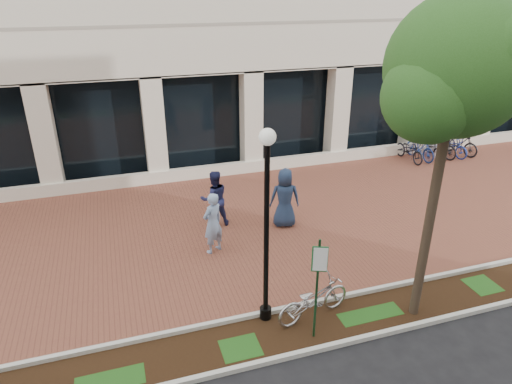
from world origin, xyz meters
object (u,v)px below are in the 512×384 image
object	(u,v)px
street_tree	(456,76)
pedestrian_left	(213,223)
parking_sign	(318,278)
bollard	(287,178)
lamppost	(267,220)
pedestrian_mid	(214,199)
bike_rack_cluster	(435,147)
pedestrian_right	(285,198)
locked_bicycle	(313,299)

from	to	relation	value
street_tree	pedestrian_left	size ratio (longest dim) A/B	3.81
parking_sign	pedestrian_left	xyz separation A→B (m)	(-1.35, 4.29, -0.66)
pedestrian_left	bollard	size ratio (longest dim) A/B	2.25
lamppost	pedestrian_mid	world-z (taller)	lamppost
lamppost	street_tree	xyz separation A→B (m)	(3.57, -0.89, 3.05)
lamppost	bollard	xyz separation A→B (m)	(3.29, 7.06, -2.23)
bike_rack_cluster	pedestrian_left	bearing A→B (deg)	-165.41
lamppost	pedestrian_right	xyz separation A→B (m)	(2.10, 4.23, -1.67)
locked_bicycle	bike_rack_cluster	bearing A→B (deg)	-62.36
locked_bicycle	bollard	bearing A→B (deg)	-29.55
parking_sign	bike_rack_cluster	xyz separation A→B (m)	(10.22, 9.18, -1.10)
pedestrian_right	bike_rack_cluster	world-z (taller)	pedestrian_right
parking_sign	street_tree	world-z (taller)	street_tree
pedestrian_mid	bollard	bearing A→B (deg)	-150.63
street_tree	bollard	bearing A→B (deg)	92.03
locked_bicycle	lamppost	bearing A→B (deg)	61.14
lamppost	bollard	bearing A→B (deg)	65.00
pedestrian_mid	lamppost	bearing A→B (deg)	88.45
street_tree	bike_rack_cluster	xyz separation A→B (m)	(7.49, 9.11, -5.19)
street_tree	lamppost	bearing A→B (deg)	166.00
pedestrian_left	bollard	bearing A→B (deg)	-165.85
parking_sign	street_tree	xyz separation A→B (m)	(2.73, 0.06, 4.10)
locked_bicycle	pedestrian_left	bearing A→B (deg)	10.77
lamppost	pedestrian_right	bearing A→B (deg)	63.59
pedestrian_right	bike_rack_cluster	xyz separation A→B (m)	(8.96, 3.99, -0.48)
street_tree	pedestrian_left	distance (m)	7.56
parking_sign	pedestrian_left	distance (m)	4.54
locked_bicycle	pedestrian_left	world-z (taller)	pedestrian_left
pedestrian_mid	bollard	world-z (taller)	pedestrian_mid
lamppost	bike_rack_cluster	distance (m)	13.95
parking_sign	pedestrian_mid	xyz separation A→B (m)	(-0.93, 5.91, -0.66)
locked_bicycle	bike_rack_cluster	xyz separation A→B (m)	(9.96, 8.54, -0.01)
street_tree	locked_bicycle	size ratio (longest dim) A/B	3.64
street_tree	bike_rack_cluster	size ratio (longest dim) A/B	2.01
street_tree	bike_rack_cluster	bearing A→B (deg)	50.60
locked_bicycle	pedestrian_right	world-z (taller)	pedestrian_right
parking_sign	bike_rack_cluster	size ratio (longest dim) A/B	0.70
pedestrian_mid	bike_rack_cluster	world-z (taller)	pedestrian_mid
pedestrian_left	bike_rack_cluster	world-z (taller)	pedestrian_left
lamppost	street_tree	bearing A→B (deg)	-14.00
locked_bicycle	pedestrian_right	distance (m)	4.68
pedestrian_left	parking_sign	bearing A→B (deg)	77.21
bollard	pedestrian_left	bearing A→B (deg)	-135.57
pedestrian_left	locked_bicycle	bearing A→B (deg)	83.44
parking_sign	pedestrian_mid	size ratio (longest dim) A/B	1.33
parking_sign	bike_rack_cluster	bearing A→B (deg)	63.54
street_tree	pedestrian_right	world-z (taller)	street_tree
pedestrian_mid	pedestrian_right	bearing A→B (deg)	159.11
locked_bicycle	street_tree	bearing A→B (deg)	-116.10
street_tree	bollard	xyz separation A→B (m)	(-0.28, 7.95, -5.28)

